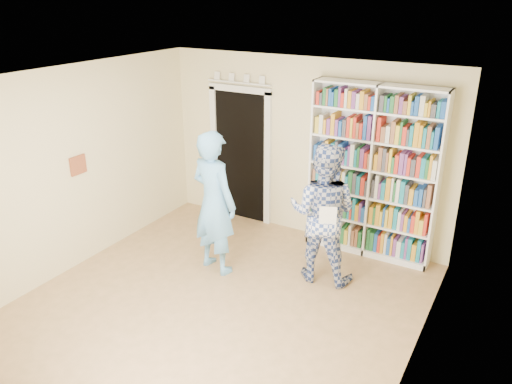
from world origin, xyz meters
TOP-DOWN VIEW (x-y plane):
  - floor at (0.00, 0.00)m, footprint 5.00×5.00m
  - ceiling at (0.00, 0.00)m, footprint 5.00×5.00m
  - wall_back at (0.00, 2.50)m, footprint 4.50×0.00m
  - wall_left at (-2.25, 0.00)m, footprint 0.00×5.00m
  - wall_right at (2.25, 0.00)m, footprint 0.00×5.00m
  - bookshelf at (1.11, 2.34)m, footprint 1.77×0.33m
  - doorway at (-1.10, 2.48)m, footprint 1.10×0.08m
  - wall_art at (-2.23, 0.20)m, footprint 0.03×0.25m
  - man_blue at (-0.52, 0.86)m, footprint 0.79×0.61m
  - man_plaid at (0.80, 1.36)m, footprint 0.98×0.81m
  - paper_sheet at (0.97, 1.10)m, footprint 0.20×0.09m

SIDE VIEW (x-z plane):
  - floor at x=0.00m, z-range 0.00..0.00m
  - man_plaid at x=0.80m, z-range 0.00..1.85m
  - man_blue at x=-0.52m, z-range 0.00..1.95m
  - paper_sheet at x=0.97m, z-range 0.86..1.16m
  - doorway at x=-1.10m, z-range -0.04..2.39m
  - bookshelf at x=1.11m, z-range 0.01..2.45m
  - wall_back at x=0.00m, z-range -0.90..3.60m
  - wall_left at x=-2.25m, z-range -1.15..3.85m
  - wall_right at x=2.25m, z-range -1.15..3.85m
  - wall_art at x=-2.23m, z-range 1.27..1.52m
  - ceiling at x=0.00m, z-range 2.70..2.70m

